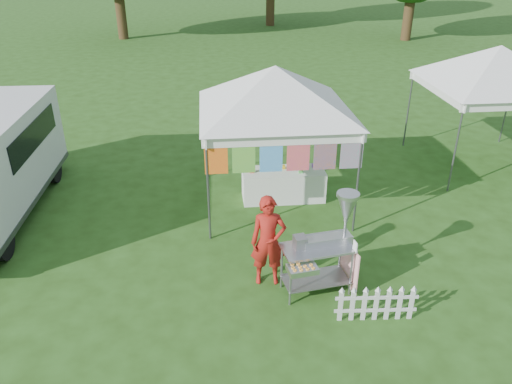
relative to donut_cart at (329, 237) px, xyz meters
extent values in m
plane|color=#254614|center=(-0.46, -0.31, -1.02)|extent=(120.00, 120.00, 0.00)
cylinder|color=#59595E|center=(-1.88, 1.77, 0.03)|extent=(0.04, 0.04, 2.10)
cylinder|color=#59595E|center=(0.96, 1.77, 0.03)|extent=(0.04, 0.04, 2.10)
cylinder|color=#59595E|center=(-1.88, 4.61, 0.03)|extent=(0.04, 0.04, 2.10)
cylinder|color=#59595E|center=(0.96, 4.61, 0.03)|extent=(0.04, 0.04, 2.10)
cube|color=white|center=(-0.46, 1.77, 0.98)|extent=(3.00, 0.03, 0.22)
cube|color=white|center=(-0.46, 4.61, 0.98)|extent=(3.00, 0.03, 0.22)
pyramid|color=white|center=(-0.46, 3.19, 1.98)|extent=(4.24, 4.24, 0.90)
cylinder|color=#59595E|center=(-0.46, 1.77, 1.06)|extent=(3.00, 0.03, 0.03)
cube|color=red|center=(-1.71, 1.77, 0.71)|extent=(0.42, 0.01, 0.70)
cube|color=#178B49|center=(-1.21, 1.77, 0.71)|extent=(0.42, 0.01, 0.70)
cube|color=blue|center=(-0.71, 1.77, 0.71)|extent=(0.42, 0.01, 0.70)
cube|color=#C8198A|center=(-0.21, 1.77, 0.71)|extent=(0.42, 0.01, 0.70)
cube|color=orange|center=(0.29, 1.77, 0.71)|extent=(0.42, 0.01, 0.70)
cube|color=#2EAF8E|center=(0.79, 1.77, 0.71)|extent=(0.42, 0.01, 0.70)
cylinder|color=#59595E|center=(3.62, 3.27, 0.03)|extent=(0.04, 0.04, 2.10)
cylinder|color=#59595E|center=(3.62, 6.11, 0.03)|extent=(0.04, 0.04, 2.10)
cylinder|color=#59595E|center=(6.46, 6.11, 0.03)|extent=(0.04, 0.04, 2.10)
cube|color=white|center=(5.04, 6.11, 0.98)|extent=(3.00, 0.03, 0.22)
pyramid|color=white|center=(5.04, 4.69, 1.98)|extent=(4.24, 4.24, 0.90)
cylinder|color=#3C2B15|center=(-6.46, 23.69, 0.96)|extent=(0.56, 0.56, 3.96)
cylinder|color=#3C2B15|center=(9.54, 21.69, 0.74)|extent=(0.56, 0.56, 3.52)
cylinder|color=gray|center=(-0.65, -0.33, -0.60)|extent=(0.04, 0.04, 0.85)
cylinder|color=gray|center=(0.36, -0.17, -0.60)|extent=(0.04, 0.04, 0.85)
cylinder|color=gray|center=(-0.73, 0.13, -0.60)|extent=(0.04, 0.04, 0.85)
cylinder|color=gray|center=(0.29, 0.29, -0.60)|extent=(0.04, 0.04, 0.85)
cube|color=gray|center=(-0.18, -0.02, -0.79)|extent=(1.14, 0.70, 0.01)
cube|color=#B7B7BC|center=(-0.18, -0.02, -0.18)|extent=(1.20, 0.73, 0.04)
cube|color=#B7B7BC|center=(-0.02, 0.05, -0.09)|extent=(0.83, 0.36, 0.14)
cube|color=gray|center=(-0.47, -0.02, -0.05)|extent=(0.22, 0.23, 0.21)
cylinder|color=gray|center=(0.27, 0.10, 0.25)|extent=(0.05, 0.05, 0.85)
cone|color=#B7B7BC|center=(0.27, 0.10, 0.48)|extent=(0.39, 0.39, 0.38)
cylinder|color=#B7B7BC|center=(0.27, 0.10, 0.69)|extent=(0.41, 0.41, 0.06)
cube|color=#B7B7BC|center=(-0.50, -0.43, -0.27)|extent=(0.49, 0.35, 0.09)
cube|color=#FFABAD|center=(0.38, 0.07, -0.60)|extent=(0.13, 0.70, 0.76)
cube|color=white|center=(0.37, -0.20, -0.06)|extent=(0.03, 0.13, 0.17)
imported|color=#A01B13|center=(-0.93, 0.32, -0.22)|extent=(0.61, 0.42, 1.60)
cube|color=silver|center=(-6.42, 5.25, -0.22)|extent=(1.92, 0.75, 0.90)
cube|color=black|center=(-5.44, 3.67, 0.53)|extent=(0.09, 2.76, 0.55)
cube|color=black|center=(-6.41, 5.62, 0.53)|extent=(1.70, 0.07, 0.55)
cylinder|color=black|center=(-5.63, 1.47, -0.68)|extent=(0.24, 0.69, 0.68)
cylinder|color=black|center=(-5.55, 4.67, -0.68)|extent=(0.24, 0.69, 0.68)
cube|color=silver|center=(0.04, -0.77, -0.74)|extent=(0.07, 0.02, 0.56)
cube|color=silver|center=(0.22, -0.78, -0.74)|extent=(0.07, 0.02, 0.56)
cube|color=silver|center=(0.40, -0.79, -0.74)|extent=(0.07, 0.02, 0.56)
cube|color=silver|center=(0.58, -0.81, -0.74)|extent=(0.07, 0.02, 0.56)
cube|color=silver|center=(0.76, -0.82, -0.74)|extent=(0.07, 0.02, 0.56)
cube|color=silver|center=(0.94, -0.83, -0.74)|extent=(0.07, 0.02, 0.56)
cube|color=silver|center=(1.12, -0.84, -0.74)|extent=(0.07, 0.02, 0.56)
cube|color=silver|center=(0.58, -0.81, -0.84)|extent=(1.26, 0.11, 0.05)
cube|color=silver|center=(0.58, -0.81, -0.60)|extent=(1.26, 0.11, 0.05)
cube|color=white|center=(-0.22, 3.29, -0.68)|extent=(1.80, 0.70, 0.68)
camera|label=1|loc=(-1.81, -6.52, 4.22)|focal=35.00mm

